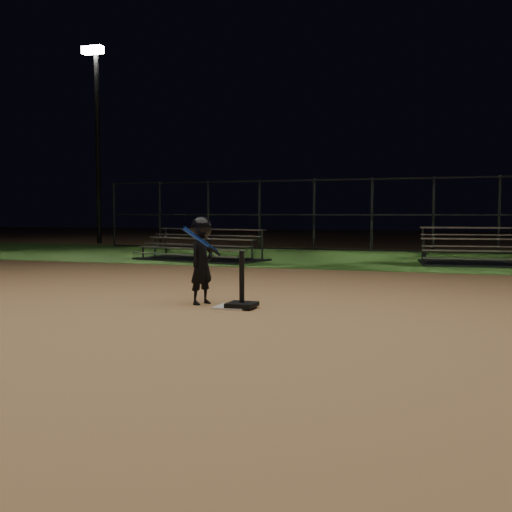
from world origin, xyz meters
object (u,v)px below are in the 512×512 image
(home_plate, at_px, (232,307))
(bleacher_right, at_px, (500,257))
(child_batter, at_px, (202,258))
(light_pole_left, at_px, (97,128))
(batting_tee, at_px, (242,297))
(bleacher_left, at_px, (200,254))

(home_plate, distance_m, bleacher_right, 9.47)
(child_batter, xyz_separation_m, light_pole_left, (-11.47, 14.78, 4.28))
(light_pole_left, bearing_deg, batting_tee, -50.94)
(batting_tee, height_order, child_batter, child_batter)
(bleacher_right, distance_m, light_pole_left, 17.71)
(batting_tee, xyz_separation_m, light_pole_left, (-12.15, 14.97, 4.78))
(batting_tee, bearing_deg, home_plate, 169.04)
(bleacher_left, relative_size, bleacher_right, 0.95)
(batting_tee, distance_m, bleacher_right, 9.43)
(bleacher_right, height_order, light_pole_left, light_pole_left)
(batting_tee, distance_m, bleacher_left, 8.68)
(bleacher_left, height_order, bleacher_right, bleacher_right)
(batting_tee, bearing_deg, child_batter, 163.96)
(batting_tee, xyz_separation_m, bleacher_left, (-4.07, 7.66, 0.02))
(bleacher_left, distance_m, light_pole_left, 11.89)
(home_plate, xyz_separation_m, batting_tee, (0.15, -0.03, 0.15))
(bleacher_right, bearing_deg, batting_tee, -120.53)
(child_batter, relative_size, bleacher_right, 0.31)
(child_batter, height_order, bleacher_left, child_batter)
(bleacher_left, bearing_deg, home_plate, -48.71)
(batting_tee, relative_size, light_pole_left, 0.09)
(home_plate, distance_m, light_pole_left, 19.79)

